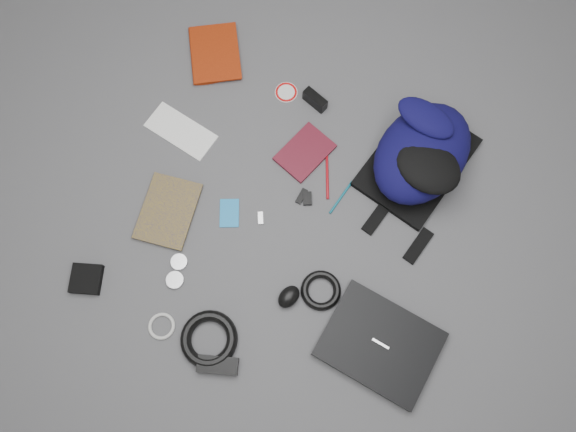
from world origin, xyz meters
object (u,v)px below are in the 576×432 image
(backpack, at_px, (422,153))
(mouse, at_px, (289,297))
(comic_book, at_px, (143,205))
(dvd_case, at_px, (305,152))
(laptop, at_px, (380,344))
(power_brick, at_px, (218,365))
(compact_camera, at_px, (315,100))
(pouch, at_px, (86,279))
(textbook_red, at_px, (191,56))

(backpack, height_order, mouse, backpack)
(comic_book, relative_size, dvd_case, 1.28)
(laptop, distance_m, power_brick, 0.47)
(comic_book, relative_size, compact_camera, 2.62)
(pouch, bearing_deg, backpack, 38.29)
(comic_book, height_order, compact_camera, compact_camera)
(mouse, relative_size, power_brick, 0.64)
(backpack, distance_m, textbook_red, 0.84)
(textbook_red, relative_size, comic_book, 0.99)
(laptop, bearing_deg, compact_camera, 132.61)
(comic_book, xyz_separation_m, compact_camera, (0.41, 0.51, 0.02))
(textbook_red, bearing_deg, comic_book, -110.52)
(backpack, xyz_separation_m, comic_book, (-0.78, -0.41, -0.08))
(compact_camera, relative_size, mouse, 1.13)
(textbook_red, relative_size, compact_camera, 2.59)
(dvd_case, bearing_deg, mouse, -53.71)
(mouse, height_order, pouch, mouse)
(pouch, bearing_deg, compact_camera, 58.36)
(textbook_red, bearing_deg, compact_camera, -29.47)
(dvd_case, relative_size, pouch, 1.93)
(dvd_case, height_order, pouch, pouch)
(laptop, relative_size, compact_camera, 3.77)
(dvd_case, distance_m, compact_camera, 0.18)
(comic_book, bearing_deg, textbook_red, 91.77)
(laptop, xyz_separation_m, comic_book, (-0.82, 0.18, -0.01))
(laptop, bearing_deg, backpack, 105.42)
(power_brick, bearing_deg, laptop, 12.10)
(pouch, bearing_deg, comic_book, 74.75)
(dvd_case, bearing_deg, laptop, -28.02)
(compact_camera, xyz_separation_m, power_brick, (-0.02, -0.90, -0.01))
(backpack, height_order, textbook_red, backpack)
(comic_book, distance_m, dvd_case, 0.54)
(laptop, bearing_deg, pouch, -162.55)
(backpack, relative_size, dvd_case, 2.35)
(textbook_red, xyz_separation_m, dvd_case, (0.48, -0.21, -0.01))
(power_brick, bearing_deg, backpack, 50.55)
(dvd_case, bearing_deg, comic_book, -118.01)
(backpack, bearing_deg, comic_book, -134.03)
(mouse, bearing_deg, laptop, 14.01)
(comic_book, xyz_separation_m, power_brick, (0.39, -0.39, 0.01))
(power_brick, bearing_deg, comic_book, 122.33)
(comic_book, height_order, pouch, pouch)
(dvd_case, xyz_separation_m, compact_camera, (-0.02, 0.18, 0.02))
(dvd_case, relative_size, compact_camera, 2.05)
(laptop, height_order, mouse, mouse)
(backpack, xyz_separation_m, pouch, (-0.86, -0.68, -0.07))
(backpack, xyz_separation_m, compact_camera, (-0.38, 0.10, -0.06))
(backpack, xyz_separation_m, laptop, (0.04, -0.59, -0.07))
(laptop, relative_size, comic_book, 1.44)
(laptop, height_order, compact_camera, compact_camera)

